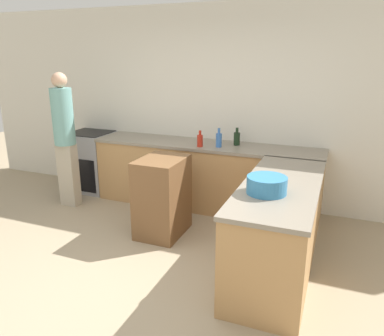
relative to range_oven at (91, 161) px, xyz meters
The scene contains 11 objects.
ground_plane 2.83m from the range_oven, 47.42° to the right, with size 14.00×14.00×0.00m, color tan.
wall_back 2.12m from the range_oven, 10.15° to the left, with size 8.00×0.06×2.70m.
counter_back 1.89m from the range_oven, ahead, with size 3.11×0.66×0.90m.
counter_peninsula 3.34m from the range_oven, 22.08° to the right, with size 0.69×1.90×0.90m.
range_oven is the anchor object (origin of this frame).
island_table 1.97m from the range_oven, 29.67° to the right, with size 0.48×0.64×0.92m.
mixing_bowl 3.44m from the range_oven, 27.52° to the right, with size 0.34×0.34×0.15m.
wine_bottle_dark 2.36m from the range_oven, ahead, with size 0.08×0.08×0.23m.
water_bottle_blue 2.18m from the range_oven, ahead, with size 0.08×0.08×0.25m.
hot_sauce_bottle 1.96m from the range_oven, ahead, with size 0.07×0.07×0.21m.
person_by_range 0.88m from the range_oven, 80.85° to the right, with size 0.28×0.28×1.83m.
Camera 1 is at (1.66, -2.56, 2.04)m, focal length 35.00 mm.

